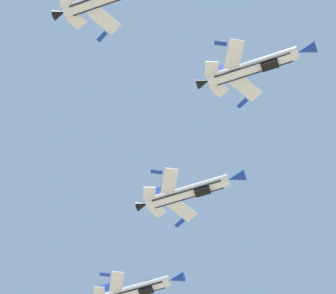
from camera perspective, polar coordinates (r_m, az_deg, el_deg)
fighter_jet_lead at (r=106.21m, az=6.07°, el=5.61°), size 15.85×10.43×4.36m
fighter_jet_left_wing at (r=113.96m, az=1.50°, el=-3.09°), size 15.85×10.43×4.34m
fighter_jet_left_outer at (r=129.38m, az=-2.31°, el=-9.90°), size 15.85×10.43×4.35m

